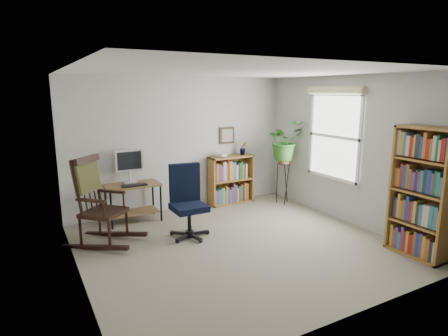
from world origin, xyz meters
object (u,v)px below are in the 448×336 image
desk (133,203)px  rocking_chair (103,200)px  low_bookshelf (231,180)px  tall_bookshelf (422,193)px  office_chair (189,202)px

desk → rocking_chair: rocking_chair is taller
low_bookshelf → tall_bookshelf: (0.98, -3.25, 0.39)m
office_chair → tall_bookshelf: (2.40, -2.03, 0.31)m
tall_bookshelf → rocking_chair: bearing=145.9°
office_chair → low_bookshelf: size_ratio=1.19×
low_bookshelf → tall_bookshelf: bearing=-73.1°
rocking_chair → tall_bookshelf: (3.55, -2.40, 0.22)m
rocking_chair → low_bookshelf: bearing=-26.1°
rocking_chair → low_bookshelf: 2.71m
tall_bookshelf → office_chair: bearing=139.7°
desk → low_bookshelf: 1.96m
desk → office_chair: 1.24m
low_bookshelf → tall_bookshelf: size_ratio=0.54×
desk → low_bookshelf: (1.95, 0.12, 0.15)m
office_chair → low_bookshelf: bearing=48.2°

